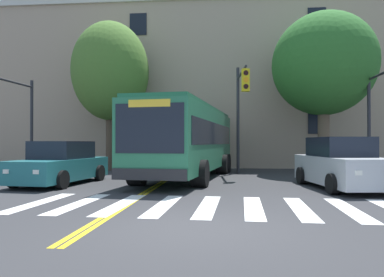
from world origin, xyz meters
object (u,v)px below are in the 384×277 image
(car_tan_behind_bus, at_px, (216,154))
(street_tree_curbside_large, at_px, (323,64))
(car_teal_near_lane, at_px, (61,164))
(street_tree_curbside_small, at_px, (111,72))
(city_bus, at_px, (189,139))
(car_silver_far_lane, at_px, (341,165))
(traffic_light_near_corner, at_px, (379,104))
(traffic_light_overhead, at_px, (241,101))
(traffic_light_far_corner, at_px, (14,107))

(car_tan_behind_bus, relative_size, street_tree_curbside_large, 0.55)
(car_teal_near_lane, distance_m, street_tree_curbside_small, 8.73)
(city_bus, relative_size, car_silver_far_lane, 2.31)
(car_teal_near_lane, relative_size, car_silver_far_lane, 1.01)
(street_tree_curbside_small, bearing_deg, street_tree_curbside_large, -5.16)
(city_bus, xyz_separation_m, car_tan_behind_bus, (0.92, 10.85, -0.98))
(car_silver_far_lane, height_order, street_tree_curbside_large, street_tree_curbside_large)
(city_bus, xyz_separation_m, car_teal_near_lane, (-4.73, -2.97, -1.00))
(street_tree_curbside_small, bearing_deg, traffic_light_near_corner, -16.57)
(traffic_light_overhead, distance_m, street_tree_curbside_large, 5.11)
(street_tree_curbside_large, relative_size, street_tree_curbside_small, 0.98)
(city_bus, distance_m, street_tree_curbside_small, 7.66)
(city_bus, height_order, traffic_light_far_corner, traffic_light_far_corner)
(street_tree_curbside_small, bearing_deg, car_tan_behind_bus, 48.34)
(car_silver_far_lane, distance_m, traffic_light_far_corner, 15.09)
(car_tan_behind_bus, bearing_deg, traffic_light_near_corner, -54.79)
(traffic_light_near_corner, height_order, street_tree_curbside_small, street_tree_curbside_small)
(traffic_light_overhead, height_order, street_tree_curbside_large, street_tree_curbside_large)
(city_bus, bearing_deg, car_silver_far_lane, -31.43)
(street_tree_curbside_large, bearing_deg, street_tree_curbside_small, 174.84)
(street_tree_curbside_large, bearing_deg, traffic_light_overhead, -159.64)
(city_bus, bearing_deg, traffic_light_far_corner, 177.87)
(car_teal_near_lane, relative_size, car_tan_behind_bus, 1.07)
(traffic_light_near_corner, distance_m, traffic_light_far_corner, 17.10)
(street_tree_curbside_small, bearing_deg, city_bus, -39.87)
(car_silver_far_lane, xyz_separation_m, car_tan_behind_bus, (-4.81, 14.35, -0.04))
(traffic_light_far_corner, xyz_separation_m, traffic_light_overhead, (11.09, 1.17, 0.31))
(street_tree_curbside_small, bearing_deg, traffic_light_far_corner, -133.28)
(traffic_light_near_corner, bearing_deg, street_tree_curbside_large, 119.10)
(car_silver_far_lane, bearing_deg, street_tree_curbside_small, 144.40)
(car_tan_behind_bus, distance_m, traffic_light_far_corner, 14.46)
(traffic_light_far_corner, distance_m, traffic_light_overhead, 11.15)
(car_silver_far_lane, xyz_separation_m, traffic_light_far_corner, (-14.38, 3.82, 2.53))
(car_teal_near_lane, height_order, car_silver_far_lane, car_silver_far_lane)
(traffic_light_far_corner, distance_m, street_tree_curbside_small, 5.83)
(car_tan_behind_bus, relative_size, traffic_light_far_corner, 0.94)
(car_teal_near_lane, xyz_separation_m, street_tree_curbside_small, (-0.28, 7.16, 5.00))
(traffic_light_near_corner, distance_m, street_tree_curbside_large, 4.13)
(car_silver_far_lane, height_order, traffic_light_near_corner, traffic_light_near_corner)
(car_teal_near_lane, relative_size, street_tree_curbside_large, 0.59)
(traffic_light_near_corner, height_order, traffic_light_far_corner, traffic_light_near_corner)
(street_tree_curbside_large, bearing_deg, traffic_light_near_corner, -60.90)
(car_tan_behind_bus, height_order, street_tree_curbside_small, street_tree_curbside_small)
(traffic_light_near_corner, relative_size, street_tree_curbside_small, 0.57)
(car_silver_far_lane, relative_size, traffic_light_overhead, 0.88)
(car_teal_near_lane, bearing_deg, traffic_light_overhead, 31.94)
(traffic_light_far_corner, relative_size, street_tree_curbside_large, 0.58)
(traffic_light_overhead, distance_m, street_tree_curbside_small, 8.19)
(traffic_light_near_corner, bearing_deg, car_tan_behind_bus, 125.21)
(car_silver_far_lane, xyz_separation_m, street_tree_curbside_large, (1.09, 6.62, 4.91))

